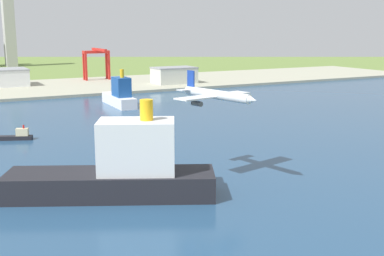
{
  "coord_description": "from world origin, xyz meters",
  "views": [
    {
      "loc": [
        -105.7,
        6.31,
        58.13
      ],
      "look_at": [
        -16.72,
        175.66,
        19.24
      ],
      "focal_mm": 46.35,
      "sensor_mm": 36.0,
      "label": 1
    }
  ],
  "objects_px": {
    "tugboat_small": "(18,136)",
    "port_crane_red": "(97,56)",
    "airplane_landing": "(217,95)",
    "cargo_ship": "(121,170)",
    "warehouse_annex": "(174,75)",
    "ferry_boat": "(120,95)"
  },
  "relations": [
    {
      "from": "airplane_landing",
      "to": "port_crane_red",
      "type": "height_order",
      "value": "airplane_landing"
    },
    {
      "from": "airplane_landing",
      "to": "cargo_ship",
      "type": "height_order",
      "value": "airplane_landing"
    },
    {
      "from": "airplane_landing",
      "to": "port_crane_red",
      "type": "bearing_deg",
      "value": 80.09
    },
    {
      "from": "warehouse_annex",
      "to": "port_crane_red",
      "type": "bearing_deg",
      "value": 131.54
    },
    {
      "from": "port_crane_red",
      "to": "warehouse_annex",
      "type": "bearing_deg",
      "value": -48.46
    },
    {
      "from": "ferry_boat",
      "to": "port_crane_red",
      "type": "distance_m",
      "value": 173.98
    },
    {
      "from": "airplane_landing",
      "to": "tugboat_small",
      "type": "distance_m",
      "value": 124.78
    },
    {
      "from": "cargo_ship",
      "to": "warehouse_annex",
      "type": "distance_m",
      "value": 338.65
    },
    {
      "from": "cargo_ship",
      "to": "tugboat_small",
      "type": "xyz_separation_m",
      "value": [
        -17.68,
        109.92,
        -7.59
      ]
    },
    {
      "from": "tugboat_small",
      "to": "port_crane_red",
      "type": "xyz_separation_m",
      "value": [
        121.33,
        254.05,
        25.31
      ]
    },
    {
      "from": "port_crane_red",
      "to": "warehouse_annex",
      "type": "height_order",
      "value": "port_crane_red"
    },
    {
      "from": "tugboat_small",
      "to": "port_crane_red",
      "type": "distance_m",
      "value": 282.67
    },
    {
      "from": "ferry_boat",
      "to": "cargo_ship",
      "type": "bearing_deg",
      "value": -109.46
    },
    {
      "from": "tugboat_small",
      "to": "warehouse_annex",
      "type": "xyz_separation_m",
      "value": [
        180.92,
        186.79,
        8.35
      ]
    },
    {
      "from": "airplane_landing",
      "to": "cargo_ship",
      "type": "distance_m",
      "value": 46.93
    },
    {
      "from": "airplane_landing",
      "to": "tugboat_small",
      "type": "bearing_deg",
      "value": 118.88
    },
    {
      "from": "airplane_landing",
      "to": "cargo_ship",
      "type": "xyz_separation_m",
      "value": [
        -40.76,
        -3.98,
        -22.92
      ]
    },
    {
      "from": "tugboat_small",
      "to": "cargo_ship",
      "type": "bearing_deg",
      "value": -80.86
    },
    {
      "from": "ferry_boat",
      "to": "tugboat_small",
      "type": "bearing_deg",
      "value": -135.58
    },
    {
      "from": "cargo_ship",
      "to": "tugboat_small",
      "type": "bearing_deg",
      "value": 99.14
    },
    {
      "from": "port_crane_red",
      "to": "warehouse_annex",
      "type": "relative_size",
      "value": 1.07
    },
    {
      "from": "ferry_boat",
      "to": "warehouse_annex",
      "type": "xyz_separation_m",
      "value": [
        94.45,
        102.06,
        2.65
      ]
    }
  ]
}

